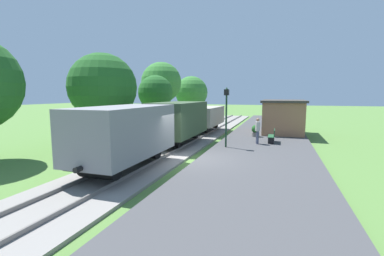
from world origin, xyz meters
TOP-DOWN VIEW (x-y plane):
  - ground_plane at (0.00, 0.00)m, footprint 160.00×160.00m
  - platform_slab at (3.20, 0.00)m, footprint 6.00×60.00m
  - track_ballast at (-2.40, 0.00)m, footprint 3.80×60.00m
  - rail_near at (-1.68, 0.00)m, footprint 0.07×60.00m
  - rail_far at (-3.12, 0.00)m, footprint 0.07×60.00m
  - freight_train at (-2.40, 3.57)m, footprint 2.50×19.40m
  - station_hut at (4.40, 11.56)m, footprint 3.50×5.80m
  - bench_near_hut at (3.71, 6.00)m, footprint 0.42×1.50m
  - bench_down_platform at (3.71, 16.69)m, footprint 0.42×1.50m
  - person_waiting at (2.78, 5.18)m, footprint 0.34×0.43m
  - potted_planter at (2.40, 8.26)m, footprint 0.64×0.64m
  - lamp_post_near at (1.01, 3.45)m, footprint 0.28×0.28m
  - tree_trackside_mid at (-7.29, 2.62)m, footprint 4.54×4.54m
  - tree_trackside_far at (-6.49, 9.00)m, footprint 3.09×3.09m
  - tree_field_left at (-8.25, 14.05)m, footprint 4.35×4.35m
  - tree_field_distant at (-7.21, 21.24)m, footprint 4.31×4.31m

SIDE VIEW (x-z plane):
  - ground_plane at x=0.00m, z-range 0.00..0.00m
  - track_ballast at x=-2.40m, z-range 0.00..0.12m
  - platform_slab at x=3.20m, z-range 0.00..0.25m
  - rail_near at x=-1.68m, z-range 0.12..0.26m
  - rail_far at x=-3.12m, z-range 0.12..0.26m
  - bench_near_hut at x=3.71m, z-range 0.27..1.18m
  - bench_down_platform at x=3.71m, z-range 0.27..1.18m
  - potted_planter at x=2.40m, z-range 0.26..1.18m
  - person_waiting at x=2.78m, z-range 0.33..2.04m
  - freight_train at x=-2.40m, z-range 0.24..2.96m
  - station_hut at x=4.40m, z-range 0.26..3.04m
  - lamp_post_near at x=1.01m, z-range 0.95..4.65m
  - tree_trackside_far at x=-6.49m, z-range 1.05..6.26m
  - tree_field_distant at x=-7.21m, z-range 0.80..6.73m
  - tree_trackside_mid at x=-7.29m, z-range 0.86..7.12m
  - tree_field_left at x=-8.25m, z-range 1.31..8.30m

